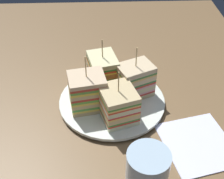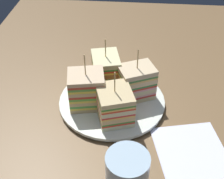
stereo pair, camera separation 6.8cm
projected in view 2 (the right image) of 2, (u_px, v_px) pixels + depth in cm
name	position (u px, v px, depth cm)	size (l,w,h in cm)	color
ground_plane	(112.00, 106.00, 71.14)	(115.49, 81.38, 1.80)	brown
plate	(112.00, 101.00, 70.09)	(24.36, 24.36, 1.25)	white
sandwich_wedge_0	(106.00, 71.00, 71.41)	(8.97, 7.74, 12.69)	#E2BE7E
sandwich_wedge_1	(87.00, 89.00, 66.14)	(7.75, 8.81, 13.19)	#D3B87D
sandwich_wedge_2	(115.00, 104.00, 63.13)	(9.48, 8.94, 11.96)	beige
sandwich_wedge_3	(136.00, 82.00, 68.49)	(8.45, 9.45, 12.60)	beige
chip_pile	(114.00, 95.00, 68.87)	(7.18, 6.80, 3.71)	#E1D173
spoon	(142.00, 69.00, 80.49)	(6.69, 14.49, 1.00)	silver
napkin	(191.00, 152.00, 59.31)	(14.48, 13.49, 0.50)	white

